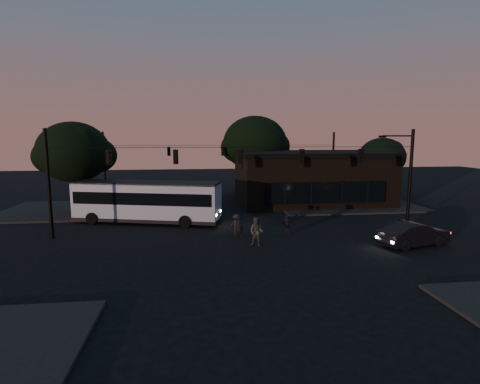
{
  "coord_description": "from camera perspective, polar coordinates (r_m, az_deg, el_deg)",
  "views": [
    {
      "loc": [
        -3.24,
        -22.38,
        6.9
      ],
      "look_at": [
        0.0,
        4.0,
        3.0
      ],
      "focal_mm": 28.0,
      "sensor_mm": 36.0,
      "label": 1
    }
  ],
  "objects": [
    {
      "name": "tree_left",
      "position": [
        37.0,
        -24.02,
        5.57
      ],
      "size": [
        6.4,
        6.4,
        8.3
      ],
      "color": "black",
      "rests_on": "ground"
    },
    {
      "name": "signal_rig_far",
      "position": [
        42.59,
        -2.64,
        4.71
      ],
      "size": [
        26.24,
        0.3,
        7.5
      ],
      "color": "black",
      "rests_on": "ground"
    },
    {
      "name": "car",
      "position": [
        26.49,
        25.01,
        -5.81
      ],
      "size": [
        5.01,
        2.83,
        1.56
      ],
      "primitive_type": "imported",
      "rotation": [
        0.0,
        0.0,
        1.83
      ],
      "color": "black",
      "rests_on": "ground"
    },
    {
      "name": "building",
      "position": [
        40.48,
        10.65,
        2.26
      ],
      "size": [
        15.4,
        10.41,
        5.4
      ],
      "color": "black",
      "rests_on": "ground"
    },
    {
      "name": "tree_behind",
      "position": [
        44.97,
        2.28,
        7.43
      ],
      "size": [
        7.6,
        7.6,
        9.43
      ],
      "color": "black",
      "rests_on": "ground"
    },
    {
      "name": "ground",
      "position": [
        23.64,
        1.2,
        -8.62
      ],
      "size": [
        120.0,
        120.0,
        0.0
      ],
      "primitive_type": "plane",
      "color": "black",
      "rests_on": "ground"
    },
    {
      "name": "tree_right",
      "position": [
        45.68,
        20.8,
        4.96
      ],
      "size": [
        5.2,
        5.2,
        6.86
      ],
      "color": "black",
      "rests_on": "ground"
    },
    {
      "name": "pedestrian_a",
      "position": [
        25.89,
        -0.14,
        -5.34
      ],
      "size": [
        0.61,
        0.44,
        1.55
      ],
      "primitive_type": "imported",
      "rotation": [
        0.0,
        0.0,
        -0.13
      ],
      "color": "black",
      "rests_on": "ground"
    },
    {
      "name": "pedestrian_d",
      "position": [
        26.45,
        -0.55,
        -5.04
      ],
      "size": [
        1.12,
        0.82,
        1.55
      ],
      "primitive_type": "imported",
      "rotation": [
        0.0,
        0.0,
        2.88
      ],
      "color": "black",
      "rests_on": "ground"
    },
    {
      "name": "pedestrian_b",
      "position": [
        23.95,
        2.52,
        -6.08
      ],
      "size": [
        1.15,
        1.08,
        1.87
      ],
      "primitive_type": "imported",
      "rotation": [
        0.0,
        0.0,
        -0.54
      ],
      "color": "#3F3E39",
      "rests_on": "ground"
    },
    {
      "name": "bus",
      "position": [
        31.25,
        -13.97,
        -1.15
      ],
      "size": [
        12.18,
        5.76,
        3.35
      ],
      "rotation": [
        0.0,
        0.0,
        -0.27
      ],
      "color": "#9EA8C9",
      "rests_on": "ground"
    },
    {
      "name": "pedestrian_c",
      "position": [
        26.64,
        7.17,
        -5.02
      ],
      "size": [
        0.97,
        0.58,
        1.54
      ],
      "primitive_type": "imported",
      "rotation": [
        0.0,
        0.0,
        3.39
      ],
      "color": "black",
      "rests_on": "ground"
    },
    {
      "name": "sidewalk_far_right",
      "position": [
        40.03,
        15.5,
        -1.78
      ],
      "size": [
        14.0,
        10.0,
        0.15
      ],
      "primitive_type": "cube",
      "color": "black",
      "rests_on": "ground"
    },
    {
      "name": "signal_rig_near",
      "position": [
        26.69,
        0.0,
        3.08
      ],
      "size": [
        26.24,
        0.3,
        7.5
      ],
      "color": "black",
      "rests_on": "ground"
    },
    {
      "name": "sidewalk_far_left",
      "position": [
        38.55,
        -23.11,
        -2.53
      ],
      "size": [
        14.0,
        10.0,
        0.15
      ],
      "primitive_type": "cube",
      "color": "black",
      "rests_on": "ground"
    }
  ]
}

